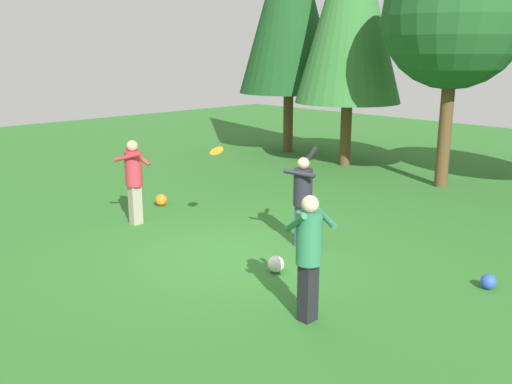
{
  "coord_description": "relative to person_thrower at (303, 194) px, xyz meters",
  "views": [
    {
      "loc": [
        6.91,
        -6.11,
        3.47
      ],
      "look_at": [
        0.08,
        0.51,
        1.05
      ],
      "focal_mm": 39.12,
      "sensor_mm": 36.0,
      "label": 1
    }
  ],
  "objects": [
    {
      "name": "tree_far_left",
      "position": [
        -6.82,
        7.0,
        4.05
      ],
      "size": [
        3.37,
        3.37,
        8.05
      ],
      "color": "brown",
      "rests_on": "ground_plane"
    },
    {
      "name": "ball_white",
      "position": [
        0.54,
        -1.24,
        -0.84
      ],
      "size": [
        0.27,
        0.27,
        0.27
      ],
      "primitive_type": "sphere",
      "color": "white",
      "rests_on": "ground_plane"
    },
    {
      "name": "person_catcher",
      "position": [
        -3.25,
        -1.46,
        0.05
      ],
      "size": [
        0.73,
        0.69,
        1.74
      ],
      "rotation": [
        0.0,
        0.0,
        0.48
      ],
      "color": "gray",
      "rests_on": "ground_plane"
    },
    {
      "name": "ball_blue",
      "position": [
        3.21,
        0.57,
        -0.86
      ],
      "size": [
        0.23,
        0.23,
        0.23
      ],
      "primitive_type": "sphere",
      "color": "blue",
      "rests_on": "ground_plane"
    },
    {
      "name": "tree_left",
      "position": [
        -3.97,
        6.52,
        3.75
      ],
      "size": [
        3.17,
        3.17,
        7.57
      ],
      "color": "brown",
      "rests_on": "ground_plane"
    },
    {
      "name": "ground_plane",
      "position": [
        -0.56,
        -1.21,
        -0.98
      ],
      "size": [
        40.0,
        40.0,
        0.0
      ],
      "primitive_type": "plane",
      "color": "#2D6B28"
    },
    {
      "name": "tree_center",
      "position": [
        -0.51,
        6.08,
        3.27
      ],
      "size": [
        3.53,
        3.53,
        6.04
      ],
      "color": "brown",
      "rests_on": "ground_plane"
    },
    {
      "name": "person_thrower",
      "position": [
        0.0,
        0.0,
        0.0
      ],
      "size": [
        0.61,
        0.62,
        1.81
      ],
      "rotation": [
        0.0,
        0.0,
        -2.78
      ],
      "color": "#38476B",
      "rests_on": "ground_plane"
    },
    {
      "name": "frisbee",
      "position": [
        -1.63,
        -0.62,
        0.64
      ],
      "size": [
        0.29,
        0.27,
        0.15
      ],
      "color": "orange"
    },
    {
      "name": "ball_orange",
      "position": [
        -4.04,
        -0.29,
        -0.84
      ],
      "size": [
        0.27,
        0.27,
        0.27
      ],
      "primitive_type": "sphere",
      "color": "orange",
      "rests_on": "ground_plane"
    },
    {
      "name": "person_bystander",
      "position": [
        1.97,
        -2.13,
        0.04
      ],
      "size": [
        0.71,
        0.66,
        1.71
      ],
      "rotation": [
        0.0,
        0.0,
        2.75
      ],
      "color": "black",
      "rests_on": "ground_plane"
    }
  ]
}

